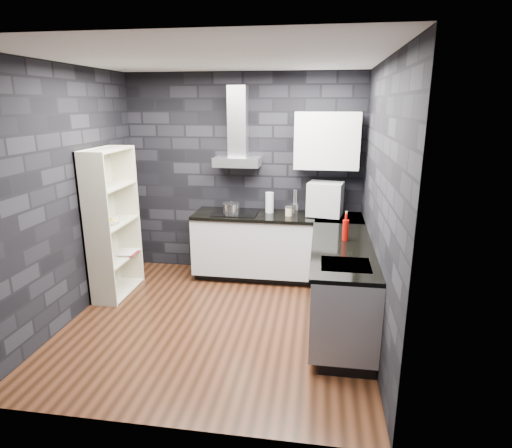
% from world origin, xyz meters
% --- Properties ---
extents(ground, '(3.20, 3.20, 0.00)m').
position_xyz_m(ground, '(0.00, 0.00, 0.00)').
color(ground, '#432314').
extents(ceiling, '(3.20, 3.20, 0.00)m').
position_xyz_m(ceiling, '(0.00, 0.00, 2.70)').
color(ceiling, white).
extents(wall_back, '(3.20, 0.05, 2.70)m').
position_xyz_m(wall_back, '(0.00, 1.62, 1.35)').
color(wall_back, black).
rests_on(wall_back, ground).
extents(wall_front, '(3.20, 0.05, 2.70)m').
position_xyz_m(wall_front, '(0.00, -1.62, 1.35)').
color(wall_front, black).
rests_on(wall_front, ground).
extents(wall_left, '(0.05, 3.20, 2.70)m').
position_xyz_m(wall_left, '(-1.62, 0.00, 1.35)').
color(wall_left, black).
rests_on(wall_left, ground).
extents(wall_right, '(0.05, 3.20, 2.70)m').
position_xyz_m(wall_right, '(1.62, 0.00, 1.35)').
color(wall_right, black).
rests_on(wall_right, ground).
extents(toekick_back, '(2.18, 0.50, 0.10)m').
position_xyz_m(toekick_back, '(0.50, 1.34, 0.05)').
color(toekick_back, black).
rests_on(toekick_back, ground).
extents(toekick_right, '(0.50, 1.78, 0.10)m').
position_xyz_m(toekick_right, '(1.34, 0.10, 0.05)').
color(toekick_right, black).
rests_on(toekick_right, ground).
extents(counter_back_cab, '(2.20, 0.60, 0.76)m').
position_xyz_m(counter_back_cab, '(0.50, 1.30, 0.48)').
color(counter_back_cab, silver).
rests_on(counter_back_cab, ground).
extents(counter_right_cab, '(0.60, 1.80, 0.76)m').
position_xyz_m(counter_right_cab, '(1.30, 0.10, 0.48)').
color(counter_right_cab, silver).
rests_on(counter_right_cab, ground).
extents(counter_back_top, '(2.20, 0.62, 0.04)m').
position_xyz_m(counter_back_top, '(0.50, 1.29, 0.88)').
color(counter_back_top, black).
rests_on(counter_back_top, counter_back_cab).
extents(counter_right_top, '(0.62, 1.80, 0.04)m').
position_xyz_m(counter_right_top, '(1.29, 0.10, 0.88)').
color(counter_right_top, black).
rests_on(counter_right_top, counter_right_cab).
extents(counter_corner_top, '(0.62, 0.62, 0.04)m').
position_xyz_m(counter_corner_top, '(1.30, 1.30, 0.88)').
color(counter_corner_top, black).
rests_on(counter_corner_top, counter_right_cab).
extents(hood_body, '(0.60, 0.34, 0.12)m').
position_xyz_m(hood_body, '(-0.05, 1.43, 1.56)').
color(hood_body, silver).
rests_on(hood_body, wall_back).
extents(hood_chimney, '(0.24, 0.20, 0.90)m').
position_xyz_m(hood_chimney, '(-0.05, 1.50, 2.07)').
color(hood_chimney, silver).
rests_on(hood_chimney, hood_body).
extents(upper_cabinet, '(0.80, 0.35, 0.70)m').
position_xyz_m(upper_cabinet, '(1.10, 1.43, 1.85)').
color(upper_cabinet, silver).
rests_on(upper_cabinet, wall_back).
extents(cooktop, '(0.58, 0.50, 0.01)m').
position_xyz_m(cooktop, '(-0.05, 1.30, 0.91)').
color(cooktop, black).
rests_on(cooktop, counter_back_top).
extents(sink_rim, '(0.44, 0.40, 0.01)m').
position_xyz_m(sink_rim, '(1.30, -0.40, 0.89)').
color(sink_rim, silver).
rests_on(sink_rim, counter_right_top).
extents(pot, '(0.28, 0.28, 0.13)m').
position_xyz_m(pot, '(-0.09, 1.20, 0.97)').
color(pot, '#B2B2B6').
rests_on(pot, cooktop).
extents(glass_vase, '(0.12, 0.12, 0.27)m').
position_xyz_m(glass_vase, '(0.39, 1.39, 1.03)').
color(glass_vase, silver).
rests_on(glass_vase, counter_back_top).
extents(storage_jar, '(0.09, 0.09, 0.11)m').
position_xyz_m(storage_jar, '(0.65, 1.26, 0.95)').
color(storage_jar, '#C7B38D').
rests_on(storage_jar, counter_back_top).
extents(utensil_crock, '(0.11, 0.11, 0.13)m').
position_xyz_m(utensil_crock, '(0.72, 1.39, 0.96)').
color(utensil_crock, '#B2B2B6').
rests_on(utensil_crock, counter_back_top).
extents(appliance_garage, '(0.48, 0.40, 0.43)m').
position_xyz_m(appliance_garage, '(1.11, 1.31, 1.12)').
color(appliance_garage, '#A8ABAF').
rests_on(appliance_garage, counter_back_top).
extents(red_bottle, '(0.07, 0.07, 0.22)m').
position_xyz_m(red_bottle, '(1.32, 0.32, 1.01)').
color(red_bottle, '#990C06').
rests_on(red_bottle, counter_right_top).
extents(bookshelf, '(0.57, 0.87, 1.80)m').
position_xyz_m(bookshelf, '(-1.42, 0.56, 0.90)').
color(bookshelf, beige).
rests_on(bookshelf, ground).
extents(fruit_bowl, '(0.28, 0.28, 0.06)m').
position_xyz_m(fruit_bowl, '(-1.42, 0.51, 0.94)').
color(fruit_bowl, white).
rests_on(fruit_bowl, bookshelf).
extents(book_red, '(0.18, 0.03, 0.24)m').
position_xyz_m(book_red, '(-1.40, 0.72, 0.57)').
color(book_red, maroon).
rests_on(book_red, bookshelf).
extents(book_second, '(0.18, 0.03, 0.24)m').
position_xyz_m(book_second, '(-1.42, 0.70, 0.59)').
color(book_second, '#B2B2B2').
rests_on(book_second, bookshelf).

